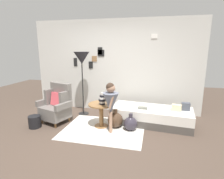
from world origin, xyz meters
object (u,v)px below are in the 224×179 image
at_px(daybed, 151,116).
at_px(armchair, 57,105).
at_px(side_table, 101,110).
at_px(magazine_basket, 35,122).
at_px(demijohn_near, 115,120).
at_px(demijohn_far, 131,124).
at_px(vase_striped, 102,100).
at_px(floor_lamp, 82,60).
at_px(person_child, 111,101).
at_px(book_on_daybed, 143,108).

bearing_deg(daybed, armchair, -170.13).
xyz_separation_m(side_table, magazine_basket, (-1.50, -0.40, -0.27)).
bearing_deg(demijohn_near, daybed, 26.70).
xyz_separation_m(side_table, demijohn_far, (0.70, -0.04, -0.25)).
relative_size(daybed, side_table, 3.33).
xyz_separation_m(side_table, vase_striped, (0.04, -0.05, 0.27)).
bearing_deg(floor_lamp, vase_striped, -44.27).
distance_m(daybed, demijohn_far, 0.65).
distance_m(floor_lamp, magazine_basket, 1.91).
bearing_deg(demijohn_near, vase_striped, -162.32).
xyz_separation_m(floor_lamp, demijohn_far, (1.42, -0.74, -1.34)).
relative_size(vase_striped, floor_lamp, 0.16).
xyz_separation_m(floor_lamp, demijohn_near, (1.06, -0.66, -1.32)).
relative_size(person_child, book_on_daybed, 5.04).
distance_m(vase_striped, demijohn_far, 0.84).
xyz_separation_m(vase_striped, person_child, (0.24, -0.17, 0.03)).
bearing_deg(demijohn_far, side_table, 176.79).
xyz_separation_m(demijohn_far, magazine_basket, (-2.20, -0.36, -0.02)).
bearing_deg(demijohn_near, book_on_daybed, 28.23).
bearing_deg(side_table, person_child, -38.38).
bearing_deg(floor_lamp, daybed, -7.84).
bearing_deg(side_table, vase_striped, -51.49).
distance_m(armchair, daybed, 2.34).
relative_size(side_table, demijohn_near, 1.34).
bearing_deg(armchair, person_child, -10.46).
distance_m(daybed, floor_lamp, 2.28).
height_order(floor_lamp, demijohn_near, floor_lamp).
xyz_separation_m(vase_striped, floor_lamp, (-0.77, 0.75, 0.82)).
bearing_deg(vase_striped, demijohn_near, 17.68).
relative_size(floor_lamp, magazine_basket, 6.14).
distance_m(armchair, side_table, 1.16).
xyz_separation_m(person_child, book_on_daybed, (0.65, 0.58, -0.29)).
relative_size(demijohn_near, demijohn_far, 1.12).
relative_size(armchair, magazine_basket, 3.46).
xyz_separation_m(armchair, magazine_basket, (-0.34, -0.44, -0.30)).
relative_size(book_on_daybed, demijohn_near, 0.50).
distance_m(armchair, book_on_daybed, 2.11).
xyz_separation_m(side_table, floor_lamp, (-0.73, 0.70, 1.09)).
height_order(demijohn_far, magazine_basket, demijohn_far).
relative_size(daybed, book_on_daybed, 8.96).
bearing_deg(armchair, side_table, -2.10).
xyz_separation_m(vase_striped, magazine_basket, (-1.54, -0.35, -0.54)).
distance_m(daybed, demijohn_near, 0.90).
height_order(side_table, floor_lamp, floor_lamp).
height_order(armchair, side_table, armchair).
height_order(floor_lamp, magazine_basket, floor_lamp).
bearing_deg(book_on_daybed, side_table, -158.85).
bearing_deg(demijohn_far, vase_striped, -178.70).
bearing_deg(person_child, daybed, 38.02).
height_order(daybed, floor_lamp, floor_lamp).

